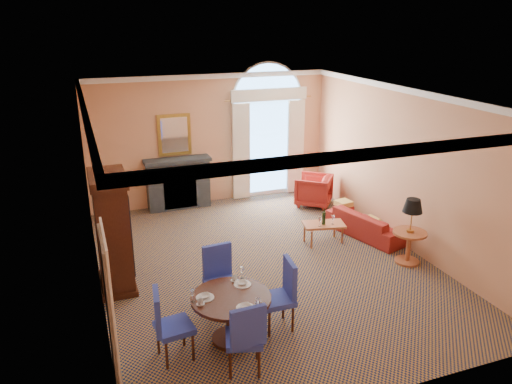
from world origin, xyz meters
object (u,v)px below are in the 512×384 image
object	(u,v)px
armchair	(314,190)
coffee_table	(324,225)
armoire	(113,234)
dining_table	(231,308)
side_table	(411,224)
sofa	(367,224)

from	to	relation	value
armchair	coffee_table	size ratio (longest dim) A/B	0.91
armoire	dining_table	size ratio (longest dim) A/B	1.78
dining_table	side_table	distance (m)	4.10
armoire	armchair	bearing A→B (deg)	25.65
sofa	side_table	world-z (taller)	side_table
dining_table	side_table	world-z (taller)	side_table
armoire	dining_table	bearing A→B (deg)	-57.42
dining_table	sofa	size ratio (longest dim) A/B	0.63
dining_table	armoire	bearing A→B (deg)	122.58
armoire	side_table	bearing A→B (deg)	-10.87
dining_table	armchair	xyz separation A→B (m)	(3.61, 4.61, -0.15)
coffee_table	armoire	bearing A→B (deg)	-162.93
armoire	dining_table	distance (m)	2.65
sofa	armoire	bearing A→B (deg)	77.86
armoire	side_table	xyz separation A→B (m)	(5.32, -1.02, -0.19)
armchair	coffee_table	distance (m)	2.23
coffee_table	side_table	distance (m)	1.79
armoire	coffee_table	xyz separation A→B (m)	(4.22, 0.33, -0.59)
armoire	sofa	size ratio (longest dim) A/B	1.12
armchair	coffee_table	world-z (taller)	coffee_table
armoire	armchair	xyz separation A→B (m)	(5.01, 2.41, -0.61)
armoire	side_table	size ratio (longest dim) A/B	1.62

